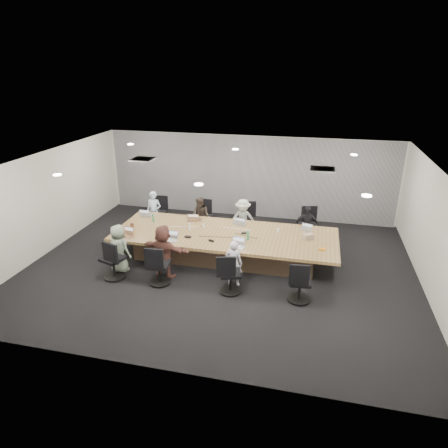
% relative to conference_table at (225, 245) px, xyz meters
% --- Properties ---
extents(floor, '(10.00, 8.00, 0.00)m').
position_rel_conference_table_xyz_m(floor, '(0.00, -0.50, -0.40)').
color(floor, black).
rests_on(floor, ground).
extents(ceiling, '(10.00, 8.00, 0.00)m').
position_rel_conference_table_xyz_m(ceiling, '(0.00, -0.50, 2.40)').
color(ceiling, white).
rests_on(ceiling, wall_back).
extents(wall_back, '(10.00, 0.00, 2.80)m').
position_rel_conference_table_xyz_m(wall_back, '(0.00, 3.50, 1.00)').
color(wall_back, beige).
rests_on(wall_back, ground).
extents(wall_front, '(10.00, 0.00, 2.80)m').
position_rel_conference_table_xyz_m(wall_front, '(0.00, -4.50, 1.00)').
color(wall_front, beige).
rests_on(wall_front, ground).
extents(wall_left, '(0.00, 8.00, 2.80)m').
position_rel_conference_table_xyz_m(wall_left, '(-5.00, -0.50, 1.00)').
color(wall_left, beige).
rests_on(wall_left, ground).
extents(wall_right, '(0.00, 8.00, 2.80)m').
position_rel_conference_table_xyz_m(wall_right, '(5.00, -0.50, 1.00)').
color(wall_right, beige).
rests_on(wall_right, ground).
extents(curtain, '(9.80, 0.04, 2.80)m').
position_rel_conference_table_xyz_m(curtain, '(0.00, 3.42, 1.00)').
color(curtain, gray).
rests_on(curtain, ground).
extents(conference_table, '(6.00, 2.20, 0.74)m').
position_rel_conference_table_xyz_m(conference_table, '(0.00, 0.00, 0.00)').
color(conference_table, brown).
rests_on(conference_table, ground).
extents(chair_0, '(0.61, 0.61, 0.83)m').
position_rel_conference_table_xyz_m(chair_0, '(-2.62, 1.70, 0.01)').
color(chair_0, black).
rests_on(chair_0, ground).
extents(chair_1, '(0.60, 0.60, 0.82)m').
position_rel_conference_table_xyz_m(chair_1, '(-1.08, 1.70, 0.01)').
color(chair_1, black).
rests_on(chair_1, ground).
extents(chair_2, '(0.74, 0.74, 0.87)m').
position_rel_conference_table_xyz_m(chair_2, '(0.24, 1.70, 0.03)').
color(chair_2, black).
rests_on(chair_2, ground).
extents(chair_3, '(0.71, 0.71, 0.87)m').
position_rel_conference_table_xyz_m(chair_3, '(2.12, 1.70, 0.03)').
color(chair_3, black).
rests_on(chair_3, ground).
extents(chair_4, '(0.75, 0.75, 0.87)m').
position_rel_conference_table_xyz_m(chair_4, '(-2.45, -1.70, 0.03)').
color(chair_4, black).
rests_on(chair_4, ground).
extents(chair_5, '(0.61, 0.61, 0.85)m').
position_rel_conference_table_xyz_m(chair_5, '(-1.24, -1.70, 0.02)').
color(chair_5, black).
rests_on(chair_5, ground).
extents(chair_6, '(0.68, 0.68, 0.82)m').
position_rel_conference_table_xyz_m(chair_6, '(0.53, -1.70, 0.01)').
color(chair_6, black).
rests_on(chair_6, ground).
extents(chair_7, '(0.61, 0.61, 0.82)m').
position_rel_conference_table_xyz_m(chair_7, '(2.13, -1.70, 0.01)').
color(chair_7, black).
rests_on(chair_7, ground).
extents(person_0, '(0.48, 0.32, 1.31)m').
position_rel_conference_table_xyz_m(person_0, '(-2.62, 1.35, 0.25)').
color(person_0, silver).
rests_on(person_0, ground).
extents(laptop_0, '(0.32, 0.22, 0.02)m').
position_rel_conference_table_xyz_m(laptop_0, '(-2.62, 0.80, 0.35)').
color(laptop_0, '#B2B2B7').
rests_on(laptop_0, conference_table).
extents(person_1, '(0.69, 0.59, 1.23)m').
position_rel_conference_table_xyz_m(person_1, '(-1.08, 1.35, 0.22)').
color(person_1, '#382E27').
rests_on(person_1, ground).
extents(laptop_1, '(0.36, 0.27, 0.02)m').
position_rel_conference_table_xyz_m(laptop_1, '(-1.08, 0.80, 0.35)').
color(laptop_1, '#8C6647').
rests_on(laptop_1, conference_table).
extents(person_2, '(0.91, 0.63, 1.28)m').
position_rel_conference_table_xyz_m(person_2, '(0.24, 1.35, 0.24)').
color(person_2, '#9EA79C').
rests_on(person_2, ground).
extents(laptop_2, '(0.39, 0.31, 0.02)m').
position_rel_conference_table_xyz_m(laptop_2, '(0.24, 0.80, 0.35)').
color(laptop_2, '#B2B2B7').
rests_on(laptop_2, conference_table).
extents(person_3, '(0.77, 0.45, 1.24)m').
position_rel_conference_table_xyz_m(person_3, '(2.12, 1.35, 0.22)').
color(person_3, black).
rests_on(person_3, ground).
extents(laptop_3, '(0.32, 0.26, 0.02)m').
position_rel_conference_table_xyz_m(laptop_3, '(2.12, 0.80, 0.35)').
color(laptop_3, '#B2B2B7').
rests_on(laptop_3, conference_table).
extents(person_4, '(0.70, 0.54, 1.28)m').
position_rel_conference_table_xyz_m(person_4, '(-2.45, -1.35, 0.24)').
color(person_4, gray).
rests_on(person_4, ground).
extents(laptop_4, '(0.32, 0.24, 0.02)m').
position_rel_conference_table_xyz_m(laptop_4, '(-2.45, -0.80, 0.35)').
color(laptop_4, '#8C6647').
rests_on(laptop_4, conference_table).
extents(person_5, '(1.34, 0.65, 1.39)m').
position_rel_conference_table_xyz_m(person_5, '(-1.24, -1.35, 0.29)').
color(person_5, brown).
rests_on(person_5, ground).
extents(laptop_5, '(0.31, 0.23, 0.02)m').
position_rel_conference_table_xyz_m(laptop_5, '(-1.24, -0.80, 0.35)').
color(laptop_5, '#B2B2B7').
rests_on(laptop_5, conference_table).
extents(person_6, '(0.45, 0.31, 1.16)m').
position_rel_conference_table_xyz_m(person_6, '(0.53, -1.35, 0.18)').
color(person_6, silver).
rests_on(person_6, ground).
extents(laptop_6, '(0.36, 0.27, 0.02)m').
position_rel_conference_table_xyz_m(laptop_6, '(0.53, -0.80, 0.35)').
color(laptop_6, '#B2B2B7').
rests_on(laptop_6, conference_table).
extents(bottle_green_left, '(0.07, 0.07, 0.23)m').
position_rel_conference_table_xyz_m(bottle_green_left, '(-2.20, 0.34, 0.45)').
color(bottle_green_left, '#3B8A5B').
rests_on(bottle_green_left, conference_table).
extents(bottle_green_right, '(0.08, 0.08, 0.26)m').
position_rel_conference_table_xyz_m(bottle_green_right, '(0.68, -0.29, 0.47)').
color(bottle_green_right, '#3B8A5B').
rests_on(bottle_green_right, conference_table).
extents(bottle_clear, '(0.07, 0.07, 0.19)m').
position_rel_conference_table_xyz_m(bottle_clear, '(-1.01, 0.03, 0.44)').
color(bottle_clear, silver).
rests_on(bottle_clear, conference_table).
extents(cup_white_far, '(0.09, 0.09, 0.09)m').
position_rel_conference_table_xyz_m(cup_white_far, '(-0.68, 0.28, 0.39)').
color(cup_white_far, white).
rests_on(cup_white_far, conference_table).
extents(cup_white_near, '(0.10, 0.10, 0.10)m').
position_rel_conference_table_xyz_m(cup_white_near, '(1.39, 0.42, 0.39)').
color(cup_white_near, white).
rests_on(cup_white_near, conference_table).
extents(mug_brown, '(0.12, 0.12, 0.12)m').
position_rel_conference_table_xyz_m(mug_brown, '(-2.65, -0.15, 0.40)').
color(mug_brown, brown).
rests_on(mug_brown, conference_table).
extents(mic_left, '(0.17, 0.13, 0.03)m').
position_rel_conference_table_xyz_m(mic_left, '(-0.89, -0.49, 0.35)').
color(mic_left, black).
rests_on(mic_left, conference_table).
extents(mic_right, '(0.15, 0.12, 0.03)m').
position_rel_conference_table_xyz_m(mic_right, '(0.50, 0.10, 0.35)').
color(mic_right, black).
rests_on(mic_right, conference_table).
extents(stapler, '(0.15, 0.08, 0.05)m').
position_rel_conference_table_xyz_m(stapler, '(-0.22, -0.61, 0.37)').
color(stapler, black).
rests_on(stapler, conference_table).
extents(canvas_bag, '(0.31, 0.29, 0.14)m').
position_rel_conference_table_xyz_m(canvas_bag, '(2.20, 0.13, 0.41)').
color(canvas_bag, tan).
rests_on(canvas_bag, conference_table).
extents(snack_packet, '(0.18, 0.13, 0.04)m').
position_rel_conference_table_xyz_m(snack_packet, '(2.57, -0.45, 0.36)').
color(snack_packet, orange).
rests_on(snack_packet, conference_table).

